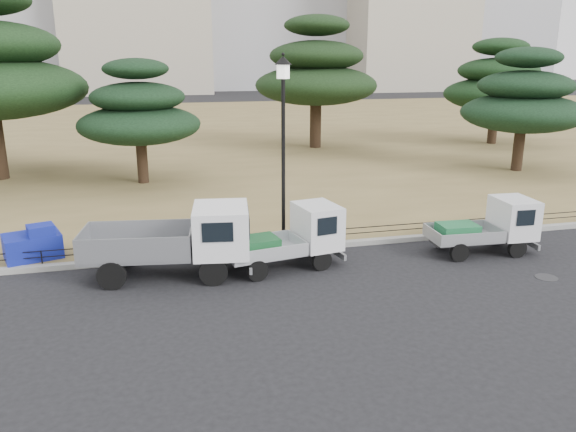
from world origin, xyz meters
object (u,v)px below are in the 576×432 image
object	(u,v)px
truck_kei_front	(292,237)
street_lamp	(283,120)
truck_kei_rear	(489,226)
tarp_pile	(33,244)
truck_large	(177,238)

from	to	relation	value
truck_kei_front	street_lamp	world-z (taller)	street_lamp
truck_kei_rear	street_lamp	size ratio (longest dim) A/B	0.57
tarp_pile	street_lamp	bearing A→B (deg)	-3.58
truck_large	truck_kei_front	size ratio (longest dim) A/B	1.33
truck_large	truck_kei_rear	bearing A→B (deg)	5.85
truck_large	truck_kei_front	world-z (taller)	truck_large
street_lamp	truck_large	bearing A→B (deg)	-154.88
truck_kei_rear	street_lamp	xyz separation A→B (m)	(-6.01, 1.86, 3.16)
truck_large	tarp_pile	bearing A→B (deg)	161.22
truck_large	truck_kei_front	xyz separation A→B (m)	(3.18, -0.05, -0.21)
truck_kei_front	tarp_pile	bearing A→B (deg)	153.76
truck_kei_rear	truck_kei_front	bearing A→B (deg)	-179.53
tarp_pile	truck_kei_rear	bearing A→B (deg)	-9.82
truck_large	truck_kei_front	bearing A→B (deg)	6.83
truck_kei_front	tarp_pile	xyz separation A→B (m)	(-7.23, 2.07, -0.31)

